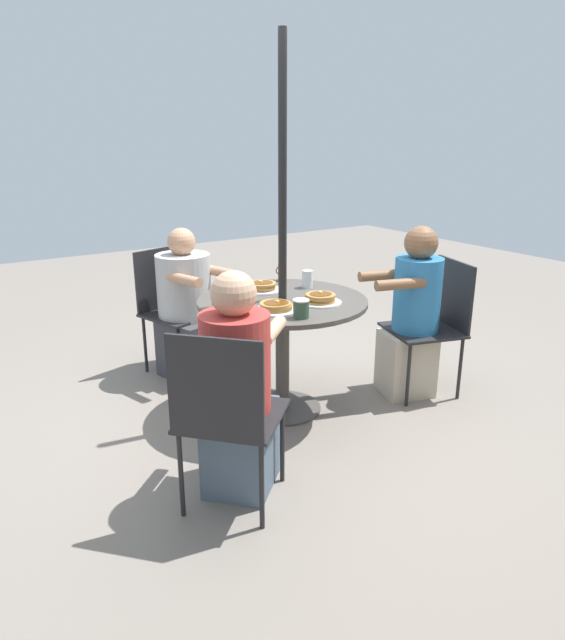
# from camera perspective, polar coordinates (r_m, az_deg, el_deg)

# --- Properties ---
(ground_plane) EXTENTS (12.00, 12.00, 0.00)m
(ground_plane) POSITION_cam_1_polar(r_m,az_deg,el_deg) (3.86, 0.00, -8.84)
(ground_plane) COLOR gray
(patio_table) EXTENTS (1.07, 1.07, 0.76)m
(patio_table) POSITION_cam_1_polar(r_m,az_deg,el_deg) (3.62, 0.00, 0.06)
(patio_table) COLOR #4C4742
(patio_table) RESTS_ON ground
(umbrella_pole) EXTENTS (0.05, 0.05, 2.31)m
(umbrella_pole) POSITION_cam_1_polar(r_m,az_deg,el_deg) (3.49, 0.00, 8.31)
(umbrella_pole) COLOR black
(umbrella_pole) RESTS_ON ground
(patio_chair_north) EXTENTS (0.58, 0.58, 0.93)m
(patio_chair_north) POSITION_cam_1_polar(r_m,az_deg,el_deg) (4.41, -11.04, 1.73)
(patio_chair_north) COLOR #232326
(patio_chair_north) RESTS_ON ground
(diner_north) EXTENTS (0.51, 0.59, 1.12)m
(diner_north) POSITION_cam_1_polar(r_m,az_deg,el_deg) (4.28, -9.44, 0.85)
(diner_north) COLOR #3D3D42
(diner_north) RESTS_ON ground
(patio_chair_east) EXTENTS (0.65, 0.65, 0.93)m
(patio_chair_east) POSITION_cam_1_polar(r_m,az_deg,el_deg) (2.67, -5.69, -8.96)
(patio_chair_east) COLOR #232326
(patio_chair_east) RESTS_ON ground
(diner_east) EXTENTS (0.56, 0.56, 1.16)m
(diner_east) POSITION_cam_1_polar(r_m,az_deg,el_deg) (2.82, -4.47, -7.38)
(diner_east) COLOR slate
(diner_east) RESTS_ON ground
(patio_chair_south) EXTENTS (0.58, 0.58, 0.93)m
(patio_chair_south) POSITION_cam_1_polar(r_m,az_deg,el_deg) (4.09, 15.05, 0.15)
(patio_chair_south) COLOR #232326
(patio_chair_south) RESTS_ON ground
(diner_south) EXTENTS (0.56, 0.44, 1.18)m
(diner_south) POSITION_cam_1_polar(r_m,az_deg,el_deg) (3.99, 12.84, 0.19)
(diner_south) COLOR beige
(diner_south) RESTS_ON ground
(pancake_plate_a) EXTENTS (0.26, 0.26, 0.07)m
(pancake_plate_a) POSITION_cam_1_polar(r_m,az_deg,el_deg) (3.77, -2.06, 3.32)
(pancake_plate_a) COLOR white
(pancake_plate_a) RESTS_ON patio_table
(pancake_plate_b) EXTENTS (0.26, 0.26, 0.07)m
(pancake_plate_b) POSITION_cam_1_polar(r_m,az_deg,el_deg) (3.49, 3.82, 2.11)
(pancake_plate_b) COLOR white
(pancake_plate_b) RESTS_ON patio_table
(pancake_plate_c) EXTENTS (0.26, 0.26, 0.06)m
(pancake_plate_c) POSITION_cam_1_polar(r_m,az_deg,el_deg) (3.33, -0.63, 1.29)
(pancake_plate_c) COLOR white
(pancake_plate_c) RESTS_ON patio_table
(pancake_plate_d) EXTENTS (0.26, 0.26, 0.05)m
(pancake_plate_d) POSITION_cam_1_polar(r_m,az_deg,el_deg) (3.49, -4.87, 1.93)
(pancake_plate_d) COLOR white
(pancake_plate_d) RESTS_ON patio_table
(syrup_bottle) EXTENTS (0.09, 0.06, 0.17)m
(syrup_bottle) POSITION_cam_1_polar(r_m,az_deg,el_deg) (4.03, -0.03, 4.87)
(syrup_bottle) COLOR #602D0F
(syrup_bottle) RESTS_ON patio_table
(coffee_cup) EXTENTS (0.09, 0.09, 0.11)m
(coffee_cup) POSITION_cam_1_polar(r_m,az_deg,el_deg) (3.20, 1.87, 1.15)
(coffee_cup) COLOR #33513D
(coffee_cup) RESTS_ON patio_table
(drinking_glass_a) EXTENTS (0.07, 0.07, 0.12)m
(drinking_glass_a) POSITION_cam_1_polar(r_m,az_deg,el_deg) (3.85, 2.50, 4.12)
(drinking_glass_a) COLOR silver
(drinking_glass_a) RESTS_ON patio_table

